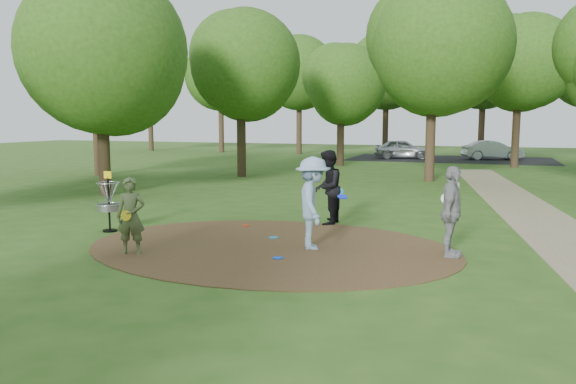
% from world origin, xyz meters
% --- Properties ---
extents(ground, '(100.00, 100.00, 0.00)m').
position_xyz_m(ground, '(0.00, 0.00, 0.00)').
color(ground, '#2D5119').
rests_on(ground, ground).
extents(dirt_clearing, '(8.40, 8.40, 0.02)m').
position_xyz_m(dirt_clearing, '(0.00, 0.00, 0.01)').
color(dirt_clearing, '#47301C').
rests_on(dirt_clearing, ground).
extents(parking_lot, '(14.00, 8.00, 0.01)m').
position_xyz_m(parking_lot, '(2.00, 30.00, 0.00)').
color(parking_lot, black).
rests_on(parking_lot, ground).
extents(player_observer_with_disc, '(0.69, 0.56, 1.64)m').
position_xyz_m(player_observer_with_disc, '(-2.51, -1.59, 0.82)').
color(player_observer_with_disc, '#4F5D35').
rests_on(player_observer_with_disc, ground).
extents(player_throwing_with_disc, '(1.40, 1.50, 2.04)m').
position_xyz_m(player_throwing_with_disc, '(0.94, 0.19, 1.02)').
color(player_throwing_with_disc, '#8BACCF').
rests_on(player_throwing_with_disc, ground).
extents(player_walking_with_disc, '(0.84, 1.01, 2.02)m').
position_xyz_m(player_walking_with_disc, '(0.45, 3.12, 1.01)').
color(player_walking_with_disc, black).
rests_on(player_walking_with_disc, ground).
extents(player_waiting_with_disc, '(0.53, 1.14, 1.90)m').
position_xyz_m(player_waiting_with_disc, '(3.84, 0.44, 0.95)').
color(player_waiting_with_disc, gray).
rests_on(player_waiting_with_disc, ground).
extents(disc_ground_cyan, '(0.22, 0.22, 0.02)m').
position_xyz_m(disc_ground_cyan, '(-0.26, 0.89, 0.03)').
color(disc_ground_cyan, '#1994C9').
rests_on(disc_ground_cyan, dirt_clearing).
extents(disc_ground_blue, '(0.22, 0.22, 0.02)m').
position_xyz_m(disc_ground_blue, '(0.54, -0.94, 0.03)').
color(disc_ground_blue, blue).
rests_on(disc_ground_blue, dirt_clearing).
extents(disc_ground_red, '(0.22, 0.22, 0.02)m').
position_xyz_m(disc_ground_red, '(-1.49, 2.04, 0.03)').
color(disc_ground_red, red).
rests_on(disc_ground_red, dirt_clearing).
extents(car_left, '(4.24, 2.19, 1.38)m').
position_xyz_m(car_left, '(-1.27, 29.41, 0.69)').
color(car_left, '#B9BBC2').
rests_on(car_left, ground).
extents(car_right, '(4.30, 2.53, 1.34)m').
position_xyz_m(car_right, '(4.83, 30.40, 0.67)').
color(car_right, '#AFB3B7').
rests_on(car_right, ground).
extents(disc_golf_basket, '(0.63, 0.63, 1.54)m').
position_xyz_m(disc_golf_basket, '(-4.50, 0.30, 0.87)').
color(disc_golf_basket, black).
rests_on(disc_golf_basket, ground).
extents(tree_ring, '(37.38, 45.26, 8.93)m').
position_xyz_m(tree_ring, '(0.95, 9.06, 5.15)').
color(tree_ring, '#332316').
rests_on(tree_ring, ground).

